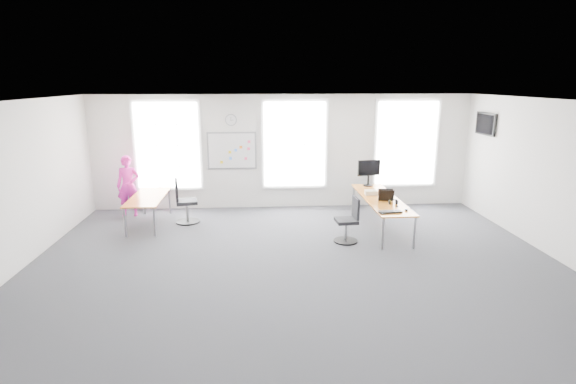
{
  "coord_description": "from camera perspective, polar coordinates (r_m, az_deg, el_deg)",
  "views": [
    {
      "loc": [
        -0.69,
        -7.77,
        3.34
      ],
      "look_at": [
        -0.07,
        1.2,
        1.1
      ],
      "focal_mm": 28.0,
      "sensor_mm": 36.0,
      "label": 1
    }
  ],
  "objects": [
    {
      "name": "floor",
      "position": [
        8.48,
        1.03,
        -9.19
      ],
      "size": [
        10.0,
        10.0,
        0.0
      ],
      "primitive_type": "plane",
      "color": "#28292E",
      "rests_on": "ground"
    },
    {
      "name": "ceiling",
      "position": [
        7.81,
        1.13,
        11.5
      ],
      "size": [
        10.0,
        10.0,
        0.0
      ],
      "primitive_type": "plane",
      "rotation": [
        3.14,
        0.0,
        0.0
      ],
      "color": "white",
      "rests_on": "ground"
    },
    {
      "name": "wall_back",
      "position": [
        11.93,
        -0.61,
        5.12
      ],
      "size": [
        10.0,
        0.0,
        10.0
      ],
      "primitive_type": "plane",
      "rotation": [
        1.57,
        0.0,
        0.0
      ],
      "color": "silver",
      "rests_on": "ground"
    },
    {
      "name": "wall_front",
      "position": [
        4.25,
        5.92,
        -11.72
      ],
      "size": [
        10.0,
        0.0,
        10.0
      ],
      "primitive_type": "plane",
      "rotation": [
        -1.57,
        0.0,
        0.0
      ],
      "color": "silver",
      "rests_on": "ground"
    },
    {
      "name": "wall_left",
      "position": [
        9.07,
        -32.23,
        0.1
      ],
      "size": [
        0.0,
        10.0,
        10.0
      ],
      "primitive_type": "plane",
      "rotation": [
        1.57,
        0.0,
        1.57
      ],
      "color": "silver",
      "rests_on": "ground"
    },
    {
      "name": "wall_right",
      "position": [
        9.8,
        31.62,
        1.08
      ],
      "size": [
        0.0,
        10.0,
        10.0
      ],
      "primitive_type": "plane",
      "rotation": [
        1.57,
        0.0,
        -1.57
      ],
      "color": "silver",
      "rests_on": "ground"
    },
    {
      "name": "window_left",
      "position": [
        12.07,
        -15.04,
        5.71
      ],
      "size": [
        1.6,
        0.06,
        2.2
      ],
      "primitive_type": "cube",
      "color": "silver",
      "rests_on": "wall_back"
    },
    {
      "name": "window_mid",
      "position": [
        11.89,
        0.85,
        6.06
      ],
      "size": [
        1.6,
        0.06,
        2.2
      ],
      "primitive_type": "cube",
      "color": "silver",
      "rests_on": "wall_back"
    },
    {
      "name": "window_right",
      "position": [
        12.51,
        14.76,
        5.99
      ],
      "size": [
        1.6,
        0.06,
        2.2
      ],
      "primitive_type": "cube",
      "color": "silver",
      "rests_on": "wall_back"
    },
    {
      "name": "desk_right",
      "position": [
        10.56,
        11.71,
        -1.0
      ],
      "size": [
        0.78,
        2.91,
        0.71
      ],
      "color": "orange",
      "rests_on": "ground"
    },
    {
      "name": "desk_left",
      "position": [
        11.08,
        -17.34,
        -0.82
      ],
      "size": [
        0.75,
        1.88,
        0.69
      ],
      "color": "orange",
      "rests_on": "ground"
    },
    {
      "name": "chair_right",
      "position": [
        9.59,
        7.73,
        -3.86
      ],
      "size": [
        0.51,
        0.51,
        0.96
      ],
      "rotation": [
        0.0,
        0.0,
        -1.49
      ],
      "color": "black",
      "rests_on": "ground"
    },
    {
      "name": "chair_left",
      "position": [
        11.03,
        -13.05,
        -1.46
      ],
      "size": [
        0.57,
        0.57,
        1.07
      ],
      "rotation": [
        0.0,
        0.0,
        1.77
      ],
      "color": "black",
      "rests_on": "ground"
    },
    {
      "name": "person",
      "position": [
        11.94,
        -19.61,
        0.73
      ],
      "size": [
        0.58,
        0.4,
        1.54
      ],
      "primitive_type": "imported",
      "rotation": [
        0.0,
        0.0,
        0.06
      ],
      "color": "#E724A8",
      "rests_on": "ground"
    },
    {
      "name": "whiteboard",
      "position": [
        11.89,
        -7.14,
        5.22
      ],
      "size": [
        1.2,
        0.03,
        0.9
      ],
      "primitive_type": "cube",
      "color": "silver",
      "rests_on": "wall_back"
    },
    {
      "name": "wall_clock",
      "position": [
        11.8,
        -7.25,
        9.06
      ],
      "size": [
        0.3,
        0.04,
        0.3
      ],
      "primitive_type": "cylinder",
      "rotation": [
        1.57,
        0.0,
        0.0
      ],
      "color": "gray",
      "rests_on": "wall_back"
    },
    {
      "name": "tv",
      "position": [
        12.2,
        23.82,
        7.92
      ],
      "size": [
        0.06,
        0.9,
        0.55
      ],
      "primitive_type": "cube",
      "color": "black",
      "rests_on": "wall_right"
    },
    {
      "name": "keyboard",
      "position": [
        9.43,
        12.89,
        -2.49
      ],
      "size": [
        0.51,
        0.28,
        0.02
      ],
      "primitive_type": "cube",
      "rotation": [
        0.0,
        0.0,
        0.24
      ],
      "color": "black",
      "rests_on": "desk_right"
    },
    {
      "name": "mouse",
      "position": [
        9.64,
        14.79,
        -2.2
      ],
      "size": [
        0.1,
        0.12,
        0.04
      ],
      "primitive_type": "ellipsoid",
      "rotation": [
        0.0,
        0.0,
        0.34
      ],
      "color": "black",
      "rests_on": "desk_right"
    },
    {
      "name": "lens_cap",
      "position": [
        9.92,
        13.7,
        -1.78
      ],
      "size": [
        0.06,
        0.06,
        0.01
      ],
      "primitive_type": "cylinder",
      "rotation": [
        0.0,
        0.0,
        -0.09
      ],
      "color": "black",
      "rests_on": "desk_right"
    },
    {
      "name": "headphones",
      "position": [
        10.06,
        13.18,
        -1.24
      ],
      "size": [
        0.19,
        0.1,
        0.11
      ],
      "rotation": [
        0.0,
        0.0,
        -0.23
      ],
      "color": "black",
      "rests_on": "desk_right"
    },
    {
      "name": "laptop_sleeve",
      "position": [
        10.29,
        12.34,
        -0.4
      ],
      "size": [
        0.34,
        0.21,
        0.27
      ],
      "rotation": [
        0.0,
        0.0,
        -0.11
      ],
      "color": "black",
      "rests_on": "desk_right"
    },
    {
      "name": "paper_stack",
      "position": [
        10.82,
        10.5,
        -0.06
      ],
      "size": [
        0.3,
        0.23,
        0.1
      ],
      "primitive_type": "cube",
      "rotation": [
        0.0,
        0.0,
        -0.07
      ],
      "color": "beige",
      "rests_on": "desk_right"
    },
    {
      "name": "monitor",
      "position": [
        11.62,
        10.23,
        2.72
      ],
      "size": [
        0.6,
        0.25,
        0.67
      ],
      "rotation": [
        0.0,
        0.0,
        0.19
      ],
      "color": "black",
      "rests_on": "desk_right"
    }
  ]
}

